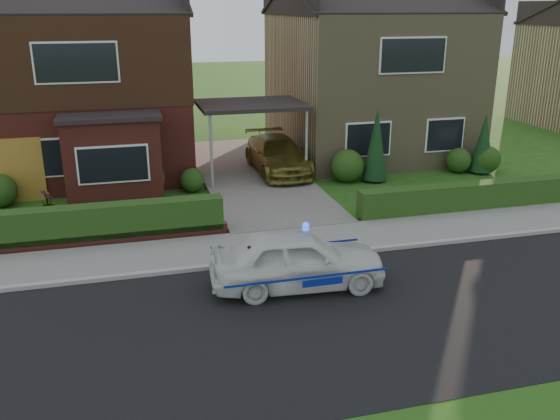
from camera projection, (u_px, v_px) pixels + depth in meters
name	position (u px, v px, depth m)	size (l,w,h in m)	color
ground	(364.00, 315.00, 12.30)	(120.00, 120.00, 0.00)	#1B4D14
road	(364.00, 315.00, 12.30)	(60.00, 6.00, 0.02)	black
kerb	(318.00, 256.00, 15.07)	(60.00, 0.16, 0.12)	#9E9993
sidewalk	(306.00, 241.00, 16.03)	(60.00, 2.00, 0.10)	slate
driveway	(252.00, 175.00, 22.34)	(3.80, 12.00, 0.12)	#666059
house_left	(85.00, 70.00, 22.37)	(7.50, 9.53, 7.25)	maroon
house_right	(368.00, 66.00, 25.30)	(7.50, 8.06, 7.25)	#8F7E58
carport_link	(251.00, 106.00, 21.45)	(3.80, 3.00, 2.77)	black
garage_door	(8.00, 171.00, 19.07)	(2.20, 0.10, 2.10)	brown
dwarf_wall	(84.00, 241.00, 15.68)	(7.70, 0.25, 0.36)	maroon
hedge_left	(85.00, 245.00, 15.88)	(7.50, 0.55, 0.90)	#183210
hedge_right	(470.00, 211.00, 18.59)	(7.50, 0.55, 0.80)	#183210
shrub_left_far	(0.00, 191.00, 18.75)	(1.08, 1.08, 1.08)	#183210
shrub_left_mid	(145.00, 179.00, 19.62)	(1.32, 1.32, 1.32)	#183210
shrub_left_near	(192.00, 180.00, 20.36)	(0.84, 0.84, 0.84)	#183210
shrub_right_near	(347.00, 166.00, 21.47)	(1.20, 1.20, 1.20)	#183210
shrub_right_mid	(459.00, 160.00, 22.71)	(0.96, 0.96, 0.96)	#183210
shrub_right_far	(486.00, 159.00, 22.66)	(1.08, 1.08, 1.08)	#183210
conifer_a	(376.00, 146.00, 21.30)	(0.90, 0.90, 2.60)	black
conifer_b	(483.00, 145.00, 22.43)	(0.90, 0.90, 2.20)	black
police_car	(297.00, 260.00, 13.32)	(3.61, 4.04, 1.50)	silver
driveway_car	(278.00, 155.00, 22.34)	(1.82, 4.48, 1.30)	olive
potted_plant_c	(48.00, 205.00, 17.81)	(0.48, 0.48, 0.85)	gray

